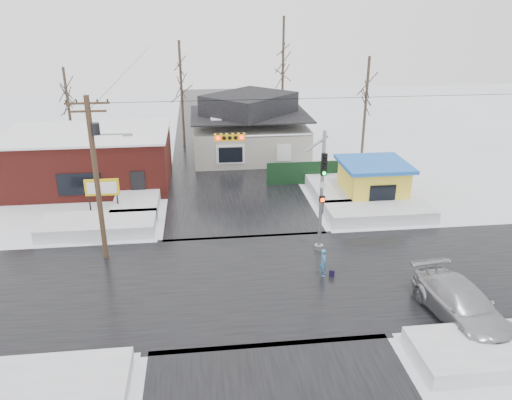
{
  "coord_description": "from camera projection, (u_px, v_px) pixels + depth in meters",
  "views": [
    {
      "loc": [
        -2.58,
        -21.97,
        13.31
      ],
      "look_at": [
        0.44,
        3.62,
        3.0
      ],
      "focal_mm": 35.0,
      "sensor_mm": 36.0,
      "label": 1
    }
  ],
  "objects": [
    {
      "name": "fence",
      "position": [
        318.0,
        172.0,
        38.77
      ],
      "size": [
        8.0,
        0.12,
        1.8
      ],
      "primitive_type": "cube",
      "color": "black",
      "rests_on": "ground"
    },
    {
      "name": "tree_far_west",
      "position": [
        66.0,
        86.0,
        43.73
      ],
      "size": [
        3.0,
        3.0,
        8.0
      ],
      "color": "#332821",
      "rests_on": "ground"
    },
    {
      "name": "ground",
      "position": [
        256.0,
        281.0,
        25.49
      ],
      "size": [
        120.0,
        120.0,
        0.0
      ],
      "primitive_type": "plane",
      "color": "white",
      "rests_on": "ground"
    },
    {
      "name": "road_ns",
      "position": [
        256.0,
        281.0,
        25.48
      ],
      "size": [
        10.0,
        120.0,
        0.02
      ],
      "primitive_type": "cube",
      "color": "black",
      "rests_on": "ground"
    },
    {
      "name": "marquee_sign",
      "position": [
        102.0,
        188.0,
        32.55
      ],
      "size": [
        2.2,
        0.21,
        2.55
      ],
      "color": "black",
      "rests_on": "ground"
    },
    {
      "name": "tree_far_right",
      "position": [
        368.0,
        78.0,
        42.57
      ],
      "size": [
        3.0,
        3.0,
        9.0
      ],
      "color": "#332821",
      "rests_on": "ground"
    },
    {
      "name": "traffic_signal",
      "position": [
        294.0,
        176.0,
        26.8
      ],
      "size": [
        6.05,
        0.68,
        7.0
      ],
      "color": "gray",
      "rests_on": "ground"
    },
    {
      "name": "brick_building",
      "position": [
        89.0,
        158.0,
        38.26
      ],
      "size": [
        12.2,
        8.2,
        4.12
      ],
      "color": "maroon",
      "rests_on": "ground"
    },
    {
      "name": "pedestrian",
      "position": [
        324.0,
        263.0,
        25.72
      ],
      "size": [
        0.44,
        0.6,
        1.5
      ],
      "primitive_type": "imported",
      "rotation": [
        0.0,
        0.0,
        1.42
      ],
      "color": "teal",
      "rests_on": "ground"
    },
    {
      "name": "snowbank_nw",
      "position": [
        98.0,
        225.0,
        30.81
      ],
      "size": [
        7.0,
        3.0,
        0.8
      ],
      "primitive_type": "cube",
      "color": "white",
      "rests_on": "ground"
    },
    {
      "name": "tree_far_left",
      "position": [
        180.0,
        63.0,
        46.07
      ],
      "size": [
        3.0,
        3.0,
        10.0
      ],
      "color": "#332821",
      "rests_on": "ground"
    },
    {
      "name": "tree_far_mid",
      "position": [
        283.0,
        43.0,
        48.41
      ],
      "size": [
        3.0,
        3.0,
        12.0
      ],
      "color": "#332821",
      "rests_on": "ground"
    },
    {
      "name": "shopping_bag",
      "position": [
        332.0,
        274.0,
        25.81
      ],
      "size": [
        0.3,
        0.21,
        0.35
      ],
      "primitive_type": "cube",
      "rotation": [
        0.0,
        0.0,
        -0.37
      ],
      "color": "black",
      "rests_on": "ground"
    },
    {
      "name": "car",
      "position": [
        462.0,
        304.0,
        22.07
      ],
      "size": [
        2.99,
        5.91,
        1.64
      ],
      "primitive_type": "imported",
      "rotation": [
        0.0,
        0.0,
        0.12
      ],
      "color": "#A4A6AB",
      "rests_on": "ground"
    },
    {
      "name": "utility_pole",
      "position": [
        97.0,
        170.0,
        25.95
      ],
      "size": [
        3.15,
        0.44,
        9.0
      ],
      "color": "#382619",
      "rests_on": "ground"
    },
    {
      "name": "snowbank_nside_w",
      "position": [
        139.0,
        195.0,
        35.64
      ],
      "size": [
        3.0,
        8.0,
        0.8
      ],
      "primitive_type": "cube",
      "color": "white",
      "rests_on": "ground"
    },
    {
      "name": "snowbank_nside_e",
      "position": [
        330.0,
        187.0,
        37.16
      ],
      "size": [
        3.0,
        8.0,
        0.8
      ],
      "primitive_type": "cube",
      "color": "white",
      "rests_on": "ground"
    },
    {
      "name": "kiosk",
      "position": [
        373.0,
        181.0,
        35.19
      ],
      "size": [
        4.6,
        4.6,
        2.88
      ],
      "color": "yellow",
      "rests_on": "ground"
    },
    {
      "name": "snowbank_ne",
      "position": [
        379.0,
        212.0,
        32.77
      ],
      "size": [
        7.0,
        3.0,
        0.8
      ],
      "primitive_type": "cube",
      "color": "white",
      "rests_on": "ground"
    },
    {
      "name": "house",
      "position": [
        249.0,
        128.0,
        45.01
      ],
      "size": [
        10.4,
        8.4,
        5.76
      ],
      "color": "#ACA99C",
      "rests_on": "ground"
    },
    {
      "name": "road_ew",
      "position": [
        256.0,
        281.0,
        25.48
      ],
      "size": [
        120.0,
        10.0,
        0.02
      ],
      "primitive_type": "cube",
      "color": "black",
      "rests_on": "ground"
    },
    {
      "name": "snowbank_sw",
      "position": [
        30.0,
        389.0,
        17.92
      ],
      "size": [
        7.0,
        3.0,
        0.7
      ],
      "primitive_type": "cube",
      "color": "white",
      "rests_on": "ground"
    },
    {
      "name": "snowbank_se",
      "position": [
        500.0,
        350.0,
        19.88
      ],
      "size": [
        7.0,
        3.0,
        0.7
      ],
      "primitive_type": "cube",
      "color": "white",
      "rests_on": "ground"
    }
  ]
}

